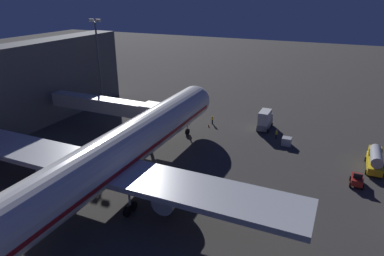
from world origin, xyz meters
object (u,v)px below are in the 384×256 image
Objects in this scene: baggage_container_near_belt at (287,141)px; traffic_cone_nose_port at (209,126)px; airliner_at_gate at (105,161)px; baggage_tug_lead at (357,180)px; jet_bridge at (112,106)px; ground_crew_by_belt_loader at (212,119)px; catering_truck at (265,120)px; traffic_cone_nose_starboard at (189,122)px; apron_floodlight_mast at (99,59)px; ground_crew_near_nose_gear at (276,134)px; fuel_tanker at (375,159)px.

traffic_cone_nose_port is at bearing -8.86° from baggage_container_near_belt.
baggage_container_near_belt is (-18.25, -27.55, -5.03)m from airliner_at_gate.
baggage_tug_lead is at bearing -149.21° from airliner_at_gate.
ground_crew_by_belt_loader is at bearing -137.61° from jet_bridge.
catering_truck is 10.75m from ground_crew_by_belt_loader.
baggage_container_near_belt is 20.60m from traffic_cone_nose_starboard.
apron_floodlight_mast is 45.26m from baggage_container_near_belt.
ground_crew_near_nose_gear reaches higher than ground_crew_by_belt_loader.
airliner_at_gate is 2.65× the size of jet_bridge.
jet_bridge reaches higher than ground_crew_near_nose_gear.
apron_floodlight_mast is 3.00× the size of fuel_tanker.
catering_truck is 21.56m from fuel_tanker.
catering_truck is 8.28m from baggage_container_near_belt.
apron_floodlight_mast is 3.62× the size of catering_truck.
fuel_tanker is (-32.20, -24.25, -4.10)m from airliner_at_gate.
traffic_cone_nose_starboard is (-10.41, -11.53, -5.55)m from jet_bridge.
fuel_tanker is 3.57× the size of ground_crew_near_nose_gear.
apron_floodlight_mast is 10.71× the size of ground_crew_near_nose_gear.
traffic_cone_nose_starboard is (20.45, -2.50, -0.43)m from baggage_container_near_belt.
fuel_tanker is 14.37m from baggage_container_near_belt.
catering_truck reaches higher than traffic_cone_nose_port.
apron_floodlight_mast is 59.01m from fuel_tanker.
apron_floodlight_mast reaches higher than jet_bridge.
jet_bridge is 31.01m from ground_crew_near_nose_gear.
apron_floodlight_mast is 39.55m from catering_truck.
traffic_cone_nose_starboard is (-23.30, 1.63, -11.27)m from apron_floodlight_mast.
baggage_container_near_belt is 0.91× the size of ground_crew_by_belt_loader.
baggage_container_near_belt is 16.65m from ground_crew_by_belt_loader.
apron_floodlight_mast is at bearing -14.14° from baggage_tug_lead.
airliner_at_gate is at bearing 94.19° from traffic_cone_nose_starboard.
airliner_at_gate is 40.52m from fuel_tanker.
fuel_tanker is at bearing -110.34° from baggage_tug_lead.
ground_crew_by_belt_loader is 3.27× the size of traffic_cone_nose_port.
baggage_tug_lead reaches higher than baggage_container_near_belt.
airliner_at_gate reaches higher than ground_crew_near_nose_gear.
ground_crew_near_nose_gear is at bearing -18.03° from fuel_tanker.
baggage_container_near_belt is 2.98× the size of traffic_cone_nose_port.
fuel_tanker is 12.22× the size of traffic_cone_nose_starboard.
ground_crew_near_nose_gear is (-15.99, -29.52, -4.70)m from airliner_at_gate.
baggage_container_near_belt is at bearing 174.60° from apron_floodlight_mast.
baggage_tug_lead reaches higher than traffic_cone_nose_starboard.
baggage_container_near_belt is (-5.43, 6.13, -1.24)m from catering_truck.
airliner_at_gate is at bearing 56.48° from baggage_container_near_belt.
fuel_tanker is 17.06m from ground_crew_near_nose_gear.
airliner_at_gate reaches higher than baggage_container_near_belt.
ground_crew_near_nose_gear is at bearing 127.41° from catering_truck.
traffic_cone_nose_starboard is (18.19, -0.53, -0.76)m from ground_crew_near_nose_gear.
apron_floodlight_mast is at bearing -5.40° from baggage_container_near_belt.
catering_truck is 10.12× the size of traffic_cone_nose_port.
catering_truck is (-38.31, -1.99, -9.59)m from apron_floodlight_mast.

